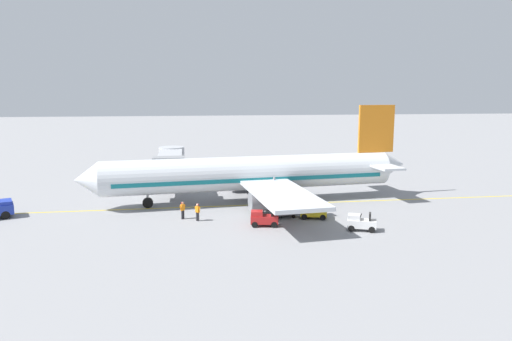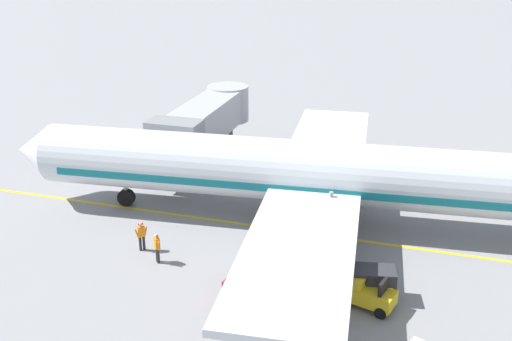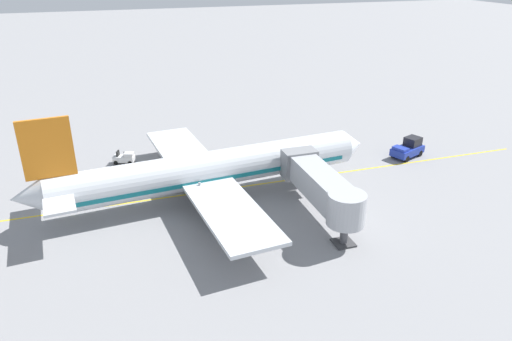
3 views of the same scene
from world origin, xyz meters
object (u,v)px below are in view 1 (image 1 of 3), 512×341
object	(u,v)px
baggage_tug_spare	(313,211)
jet_bridge	(171,163)
baggage_tug_trailing	(361,223)
baggage_tug_lead	(263,218)
ground_crew_loader	(198,211)
parked_airliner	(253,174)
ground_crew_wing_walker	(183,209)
baggage_cart_second_in_train	(313,207)
baggage_cart_front	(284,208)

from	to	relation	value
baggage_tug_spare	jet_bridge	bearing A→B (deg)	42.56
baggage_tug_trailing	baggage_tug_spare	size ratio (longest dim) A/B	1.01
baggage_tug_lead	ground_crew_loader	bearing A→B (deg)	66.15
parked_airliner	jet_bridge	size ratio (longest dim) A/B	2.86
baggage_tug_lead	ground_crew_wing_walker	distance (m)	8.11
parked_airliner	baggage_tug_trailing	xyz separation A→B (m)	(-12.20, -7.83, -2.47)
baggage_tug_trailing	baggage_cart_second_in_train	size ratio (longest dim) A/B	0.93
ground_crew_loader	baggage_cart_second_in_train	bearing A→B (deg)	-89.98
parked_airliner	baggage_tug_lead	size ratio (longest dim) A/B	14.03
parked_airliner	baggage_tug_lead	bearing A→B (deg)	177.34
baggage_tug_spare	ground_crew_loader	size ratio (longest dim) A/B	1.62
baggage_tug_trailing	parked_airliner	bearing A→B (deg)	32.70
baggage_cart_second_in_train	baggage_tug_trailing	bearing A→B (deg)	-150.56
baggage_tug_trailing	baggage_tug_spare	distance (m)	5.46
parked_airliner	jet_bridge	distance (m)	11.85
ground_crew_wing_walker	baggage_cart_front	bearing A→B (deg)	-95.45
baggage_cart_front	ground_crew_loader	world-z (taller)	ground_crew_loader
baggage_cart_front	ground_crew_wing_walker	world-z (taller)	ground_crew_wing_walker
parked_airliner	baggage_cart_second_in_train	world-z (taller)	parked_airliner
baggage_cart_front	ground_crew_wing_walker	xyz separation A→B (m)	(0.93, 9.71, 0.00)
parked_airliner	jet_bridge	bearing A→B (deg)	51.18
ground_crew_loader	baggage_tug_trailing	bearing A→B (deg)	-110.21
baggage_cart_second_in_train	ground_crew_wing_walker	distance (m)	12.66
baggage_tug_trailing	ground_crew_loader	xyz separation A→B (m)	(5.22, 14.17, 0.24)
baggage_cart_second_in_train	ground_crew_loader	bearing A→B (deg)	90.02
baggage_cart_second_in_train	baggage_cart_front	bearing A→B (deg)	89.95
parked_airliner	baggage_tug_spare	distance (m)	9.38
parked_airliner	baggage_cart_second_in_train	distance (m)	8.81
jet_bridge	baggage_tug_spare	world-z (taller)	jet_bridge
baggage_tug_lead	ground_crew_wing_walker	world-z (taller)	ground_crew_wing_walker
baggage_tug_lead	baggage_tug_spare	xyz separation A→B (m)	(1.85, -5.14, 0.00)
jet_bridge	baggage_cart_second_in_train	bearing A→B (deg)	-135.58
baggage_tug_lead	jet_bridge	bearing A→B (deg)	27.30
jet_bridge	ground_crew_loader	size ratio (longest dim) A/B	7.73
jet_bridge	baggage_tug_trailing	bearing A→B (deg)	-139.00
parked_airliner	ground_crew_wing_walker	bearing A→B (deg)	128.02
jet_bridge	ground_crew_wing_walker	world-z (taller)	jet_bridge
jet_bridge	ground_crew_loader	world-z (taller)	jet_bridge
baggage_tug_lead	baggage_cart_second_in_train	xyz separation A→B (m)	(2.61, -5.33, 0.24)
ground_crew_loader	ground_crew_wing_walker	bearing A→B (deg)	56.31
baggage_tug_lead	baggage_cart_front	distance (m)	3.57
jet_bridge	baggage_cart_second_in_train	xyz separation A→B (m)	(-14.40, -14.11, -2.50)
baggage_tug_trailing	ground_crew_wing_walker	world-z (taller)	ground_crew_wing_walker
baggage_tug_spare	ground_crew_wing_walker	size ratio (longest dim) A/B	1.62
baggage_tug_spare	baggage_cart_second_in_train	xyz separation A→B (m)	(0.76, -0.19, 0.24)
jet_bridge	baggage_tug_lead	xyz separation A→B (m)	(-17.01, -8.78, -2.74)
baggage_tug_trailing	baggage_tug_spare	world-z (taller)	same
baggage_tug_lead	baggage_tug_trailing	size ratio (longest dim) A/B	0.96
baggage_tug_trailing	baggage_tug_lead	bearing A→B (deg)	72.50
ground_crew_wing_walker	ground_crew_loader	world-z (taller)	same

